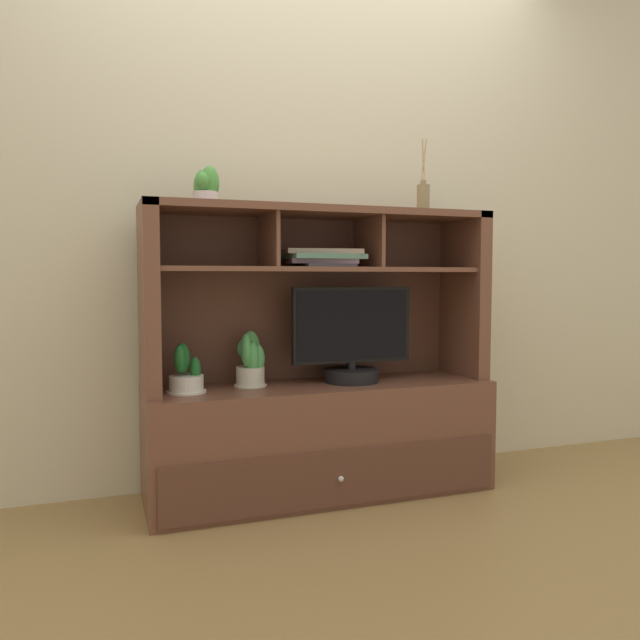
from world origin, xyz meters
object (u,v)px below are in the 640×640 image
media_console (320,407)px  potted_fern (185,375)px  potted_orchid (251,362)px  tv_monitor (352,343)px  diffuser_bottle (423,197)px  magazine_stack_left (323,257)px  potted_succulent (206,188)px

media_console → potted_fern: size_ratio=7.56×
potted_orchid → potted_fern: potted_orchid is taller
tv_monitor → diffuser_bottle: size_ratio=1.68×
potted_orchid → magazine_stack_left: bearing=-11.3°
media_console → potted_fern: media_console is taller
media_console → potted_succulent: bearing=177.2°
media_console → tv_monitor: 0.31m
media_console → potted_orchid: 0.37m
potted_orchid → media_console: bearing=-4.2°
tv_monitor → magazine_stack_left: bearing=-173.4°
media_console → potted_fern: (-0.58, -0.03, 0.18)m
tv_monitor → media_console: bearing=171.5°
potted_orchid → potted_succulent: bearing=179.7°
potted_orchid → magazine_stack_left: size_ratio=0.67×
tv_monitor → potted_orchid: size_ratio=2.35×
potted_orchid → diffuser_bottle: (0.78, -0.05, 0.71)m
potted_succulent → potted_orchid: bearing=-0.3°
magazine_stack_left → diffuser_bottle: size_ratio=1.07×
tv_monitor → potted_succulent: potted_succulent is taller
media_console → magazine_stack_left: bearing=-89.2°
potted_orchid → diffuser_bottle: bearing=-3.7°
tv_monitor → potted_succulent: bearing=175.9°
tv_monitor → potted_fern: bearing=-179.0°
potted_orchid → potted_fern: (-0.28, -0.06, -0.03)m
media_console → magazine_stack_left: size_ratio=4.32×
media_console → potted_orchid: (-0.30, 0.02, 0.21)m
diffuser_bottle → media_console: bearing=176.6°
magazine_stack_left → media_console: bearing=90.8°
potted_succulent → magazine_stack_left: bearing=-7.2°
tv_monitor → potted_orchid: (-0.44, 0.04, -0.07)m
tv_monitor → potted_orchid: tv_monitor is taller
potted_orchid → magazine_stack_left: magazine_stack_left is taller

